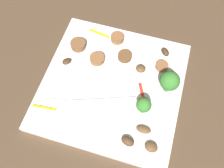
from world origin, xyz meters
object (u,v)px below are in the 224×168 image
fork (86,101)px  mushroom_4 (67,61)px  sausage_slice_4 (162,66)px  broccoli_floret_1 (144,105)px  broccoli_floret_0 (170,81)px  mushroom_3 (128,141)px  mushroom_2 (165,52)px  mushroom_5 (141,69)px  mushroom_0 (151,147)px  pepper_strip_1 (99,33)px  pepper_strip_2 (142,91)px  sausage_slice_2 (117,38)px  sausage_slice_1 (125,56)px  mushroom_1 (144,129)px  pepper_strip_0 (44,108)px  plate (112,85)px  sausage_slice_0 (97,59)px  sausage_slice_3 (78,45)px

fork → mushroom_4: (0.07, -0.08, 0.00)m
sausage_slice_4 → broccoli_floret_1: bearing=81.1°
broccoli_floret_0 → mushroom_3: 0.14m
mushroom_2 → mushroom_4: bearing=22.9°
sausage_slice_4 → mushroom_5: size_ratio=1.28×
fork → mushroom_0: mushroom_0 is taller
pepper_strip_1 → pepper_strip_2: (-0.13, 0.12, -0.00)m
sausage_slice_2 → pepper_strip_1: sausage_slice_2 is taller
fork → pepper_strip_2: bearing=-172.0°
sausage_slice_1 → mushroom_1: 0.17m
mushroom_1 → pepper_strip_2: mushroom_1 is taller
mushroom_5 → pepper_strip_2: (-0.01, 0.05, -0.00)m
mushroom_4 → pepper_strip_2: mushroom_4 is taller
sausage_slice_1 → pepper_strip_0: size_ratio=0.63×
fork → mushroom_0: (-0.15, 0.05, 0.00)m
plate → mushroom_0: bearing=135.4°
mushroom_3 → broccoli_floret_0: bearing=-110.5°
mushroom_3 → sausage_slice_0: bearing=-54.5°
sausage_slice_0 → pepper_strip_1: size_ratio=0.63×
sausage_slice_1 → mushroom_2: (-0.08, -0.04, 0.00)m
mushroom_4 → pepper_strip_2: size_ratio=0.53×
broccoli_floret_1 → mushroom_0: (-0.03, 0.07, -0.02)m
fork → pepper_strip_0: 0.08m
broccoli_floret_0 → pepper_strip_0: broccoli_floret_0 is taller
pepper_strip_2 → mushroom_3: bearing=89.4°
sausage_slice_2 → sausage_slice_3: same height
sausage_slice_4 → mushroom_3: size_ratio=1.05×
broccoli_floret_0 → sausage_slice_0: (0.16, -0.03, -0.03)m
sausage_slice_2 → mushroom_5: 0.09m
pepper_strip_2 → sausage_slice_0: bearing=-21.9°
mushroom_1 → pepper_strip_0: (0.20, 0.01, -0.00)m
plate → mushroom_5: 0.07m
broccoli_floret_0 → pepper_strip_2: 0.06m
sausage_slice_4 → mushroom_1: size_ratio=0.95×
sausage_slice_1 → sausage_slice_3: 0.11m
sausage_slice_4 → mushroom_4: bearing=13.3°
sausage_slice_1 → sausage_slice_0: bearing=23.1°
pepper_strip_0 → pepper_strip_2: bearing=-152.6°
sausage_slice_2 → mushroom_1: sausage_slice_2 is taller
mushroom_5 → mushroom_3: bearing=94.8°
pepper_strip_0 → mushroom_3: bearing=174.3°
pepper_strip_0 → mushroom_2: bearing=-136.1°
broccoli_floret_0 → pepper_strip_0: size_ratio=1.19×
sausage_slice_0 → sausage_slice_1: bearing=-156.9°
broccoli_floret_0 → sausage_slice_3: size_ratio=1.71×
mushroom_3 → mushroom_1: bearing=-127.1°
mushroom_0 → sausage_slice_1: bearing=-60.8°
broccoli_floret_0 → pepper_strip_1: 0.21m
broccoli_floret_0 → sausage_slice_4: (0.02, -0.05, -0.03)m
mushroom_2 → pepper_strip_0: (0.21, 0.20, -0.00)m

